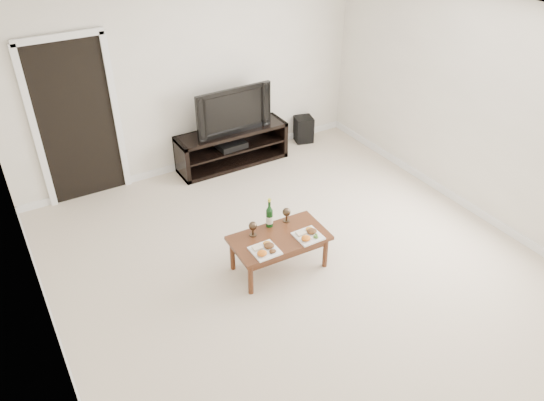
{
  "coord_description": "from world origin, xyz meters",
  "views": [
    {
      "loc": [
        -2.51,
        -3.63,
        3.82
      ],
      "look_at": [
        -0.11,
        0.44,
        0.7
      ],
      "focal_mm": 35.0,
      "sensor_mm": 36.0,
      "label": 1
    }
  ],
  "objects_px": {
    "media_console": "(232,147)",
    "subwoofer": "(303,129)",
    "television": "(230,108)",
    "coffee_table": "(279,252)"
  },
  "relations": [
    {
      "from": "media_console",
      "to": "subwoofer",
      "type": "xyz_separation_m",
      "value": [
        1.3,
        0.1,
        -0.08
      ]
    },
    {
      "from": "subwoofer",
      "to": "media_console",
      "type": "bearing_deg",
      "value": -160.17
    },
    {
      "from": "media_console",
      "to": "subwoofer",
      "type": "height_order",
      "value": "media_console"
    },
    {
      "from": "subwoofer",
      "to": "television",
      "type": "bearing_deg",
      "value": -160.17
    },
    {
      "from": "television",
      "to": "media_console",
      "type": "bearing_deg",
      "value": -1.58
    },
    {
      "from": "media_console",
      "to": "coffee_table",
      "type": "relative_size",
      "value": 1.57
    },
    {
      "from": "television",
      "to": "coffee_table",
      "type": "distance_m",
      "value": 2.49
    },
    {
      "from": "coffee_table",
      "to": "media_console",
      "type": "bearing_deg",
      "value": 75.1
    },
    {
      "from": "television",
      "to": "coffee_table",
      "type": "relative_size",
      "value": 1.1
    },
    {
      "from": "television",
      "to": "coffee_table",
      "type": "xyz_separation_m",
      "value": [
        -0.62,
        -2.32,
        -0.66
      ]
    }
  ]
}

